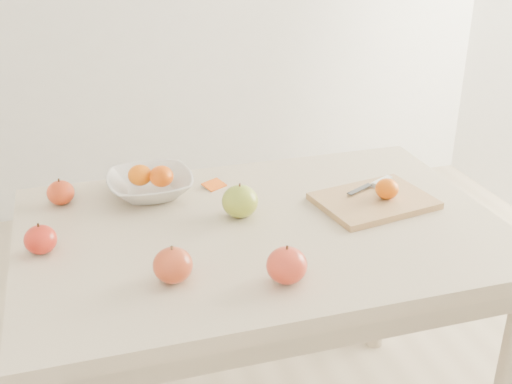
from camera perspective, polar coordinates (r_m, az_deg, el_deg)
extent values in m
cube|color=beige|center=(1.62, 0.51, -3.60)|extent=(1.20, 0.80, 0.04)
cylinder|color=#BCAA8E|center=(2.06, -17.27, -10.32)|extent=(0.06, 0.06, 0.71)
cylinder|color=#BCAA8E|center=(2.27, 11.10, -6.00)|extent=(0.06, 0.06, 0.71)
cube|color=tan|center=(1.74, 10.43, -0.78)|extent=(0.33, 0.26, 0.02)
ellipsoid|color=#E45608|center=(1.73, 11.56, 0.29)|extent=(0.06, 0.06, 0.05)
imported|color=silver|center=(1.78, -9.38, 0.60)|extent=(0.23, 0.23, 0.06)
ellipsoid|color=orange|center=(1.78, -10.29, 1.49)|extent=(0.07, 0.07, 0.06)
ellipsoid|color=#D55C07|center=(1.76, -8.41, 1.40)|extent=(0.07, 0.07, 0.06)
cube|color=#DF550F|center=(1.82, -3.74, 0.52)|extent=(0.07, 0.07, 0.01)
cube|color=#D1630E|center=(1.77, -0.92, -0.12)|extent=(0.05, 0.04, 0.01)
cube|color=white|center=(1.82, 11.13, 0.90)|extent=(0.07, 0.05, 0.01)
cube|color=#38393F|center=(1.77, 9.21, 0.26)|extent=(0.09, 0.06, 0.00)
ellipsoid|color=olive|center=(1.64, -1.43, -0.83)|extent=(0.09, 0.09, 0.08)
ellipsoid|color=maroon|center=(1.38, -7.40, -6.46)|extent=(0.09, 0.09, 0.08)
ellipsoid|color=#A51511|center=(1.78, -16.98, -0.06)|extent=(0.07, 0.07, 0.07)
ellipsoid|color=#A30F11|center=(1.37, 2.75, -6.52)|extent=(0.09, 0.09, 0.08)
ellipsoid|color=#A00413|center=(1.56, -18.61, -4.03)|extent=(0.08, 0.08, 0.07)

